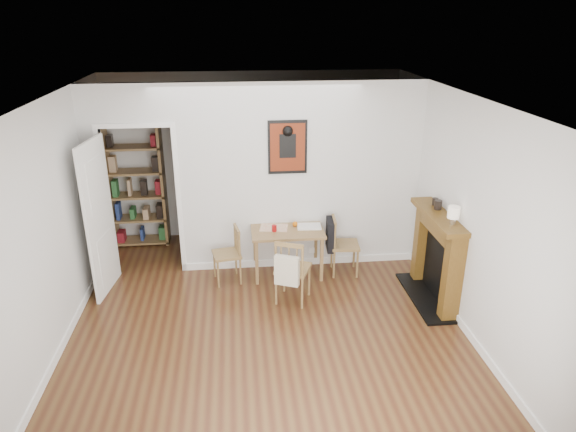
{
  "coord_description": "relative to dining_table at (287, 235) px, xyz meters",
  "views": [
    {
      "loc": [
        -0.3,
        -5.25,
        3.43
      ],
      "look_at": [
        0.33,
        0.6,
        1.07
      ],
      "focal_mm": 32.0,
      "sensor_mm": 36.0,
      "label": 1
    }
  ],
  "objects": [
    {
      "name": "orange_fruit",
      "position": [
        0.12,
        0.1,
        0.12
      ],
      "size": [
        0.07,
        0.07,
        0.07
      ],
      "primitive_type": "sphere",
      "color": "orange",
      "rests_on": "dining_table"
    },
    {
      "name": "fireplace",
      "position": [
        1.79,
        -0.85,
        0.03
      ],
      "size": [
        0.45,
        1.25,
        1.16
      ],
      "color": "brown",
      "rests_on": "ground"
    },
    {
      "name": "ground",
      "position": [
        -0.37,
        -1.1,
        -0.59
      ],
      "size": [
        5.2,
        5.2,
        0.0
      ],
      "primitive_type": "plane",
      "color": "#56381B",
      "rests_on": "ground"
    },
    {
      "name": "placemat",
      "position": [
        -0.18,
        0.08,
        0.08
      ],
      "size": [
        0.42,
        0.34,
        0.0
      ],
      "primitive_type": "cube",
      "rotation": [
        0.0,
        0.0,
        -0.17
      ],
      "color": "beige",
      "rests_on": "dining_table"
    },
    {
      "name": "chair_right",
      "position": [
        0.77,
        -0.05,
        -0.16
      ],
      "size": [
        0.5,
        0.45,
        0.83
      ],
      "color": "#9A7A48",
      "rests_on": "ground"
    },
    {
      "name": "dining_table",
      "position": [
        0.0,
        0.0,
        0.0
      ],
      "size": [
        0.98,
        0.62,
        0.67
      ],
      "color": "olive",
      "rests_on": "ground"
    },
    {
      "name": "chair_front",
      "position": [
        -0.01,
        -0.72,
        -0.15
      ],
      "size": [
        0.57,
        0.6,
        0.87
      ],
      "color": "#9A7A48",
      "rests_on": "ground"
    },
    {
      "name": "room_shell",
      "position": [
        -0.27,
        0.24,
        0.71
      ],
      "size": [
        5.2,
        5.2,
        5.2
      ],
      "color": "silver",
      "rests_on": "ground"
    },
    {
      "name": "mantel_lamp",
      "position": [
        1.77,
        -1.17,
        0.71
      ],
      "size": [
        0.14,
        0.14,
        0.21
      ],
      "color": "silver",
      "rests_on": "fireplace"
    },
    {
      "name": "red_glass",
      "position": [
        -0.18,
        -0.04,
        0.12
      ],
      "size": [
        0.07,
        0.07,
        0.09
      ],
      "primitive_type": "cylinder",
      "color": "#990D0F",
      "rests_on": "dining_table"
    },
    {
      "name": "notebook",
      "position": [
        0.31,
        0.06,
        0.09
      ],
      "size": [
        0.34,
        0.26,
        0.02
      ],
      "primitive_type": "cube",
      "rotation": [
        0.0,
        0.0,
        -0.07
      ],
      "color": "white",
      "rests_on": "dining_table"
    },
    {
      "name": "ceramic_jar_a",
      "position": [
        1.78,
        -0.7,
        0.63
      ],
      "size": [
        0.1,
        0.1,
        0.11
      ],
      "primitive_type": "cylinder",
      "color": "black",
      "rests_on": "fireplace"
    },
    {
      "name": "bookshelf",
      "position": [
        -2.17,
        1.26,
        0.39
      ],
      "size": [
        0.84,
        0.33,
        1.99
      ],
      "color": "olive",
      "rests_on": "ground"
    },
    {
      "name": "chair_left",
      "position": [
        -0.83,
        -0.12,
        -0.2
      ],
      "size": [
        0.45,
        0.45,
        0.78
      ],
      "color": "#9A7A48",
      "rests_on": "ground"
    },
    {
      "name": "ceramic_jar_b",
      "position": [
        1.8,
        -0.56,
        0.62
      ],
      "size": [
        0.07,
        0.07,
        0.09
      ],
      "primitive_type": "cylinder",
      "color": "black",
      "rests_on": "fireplace"
    }
  ]
}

